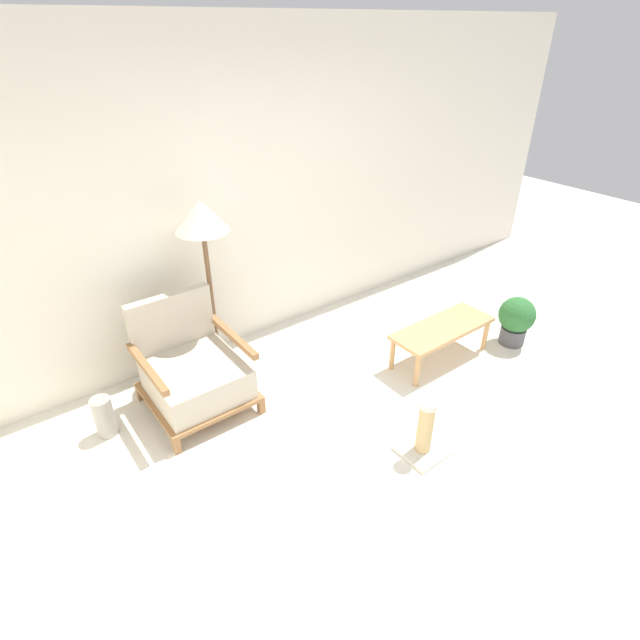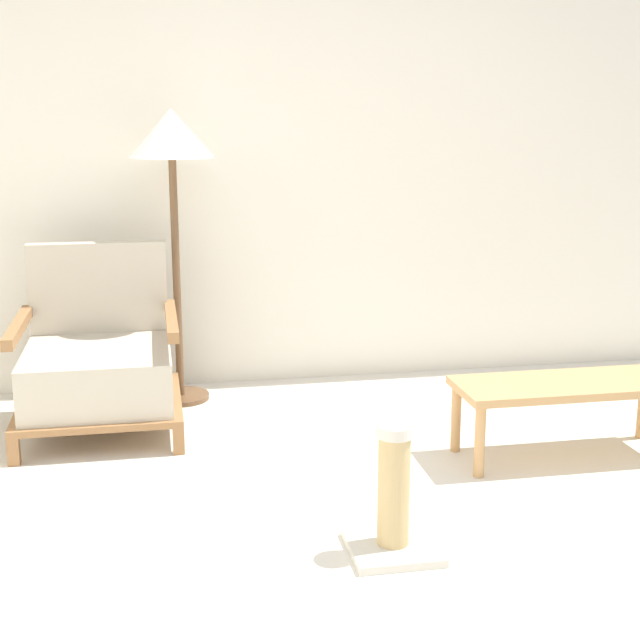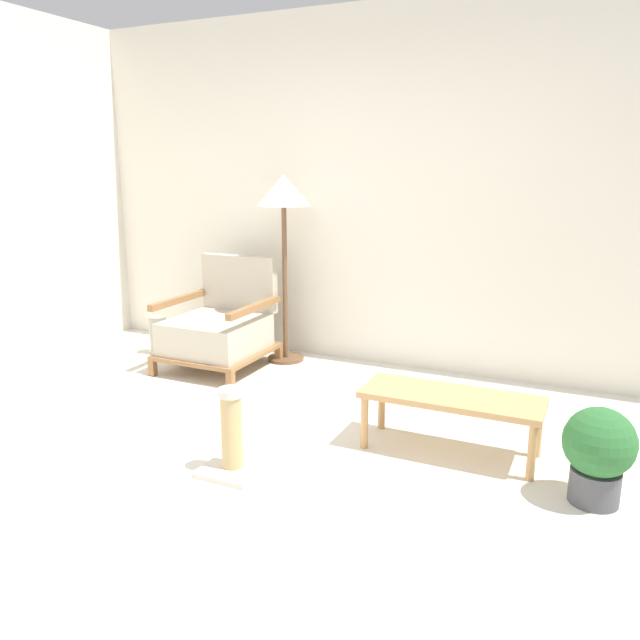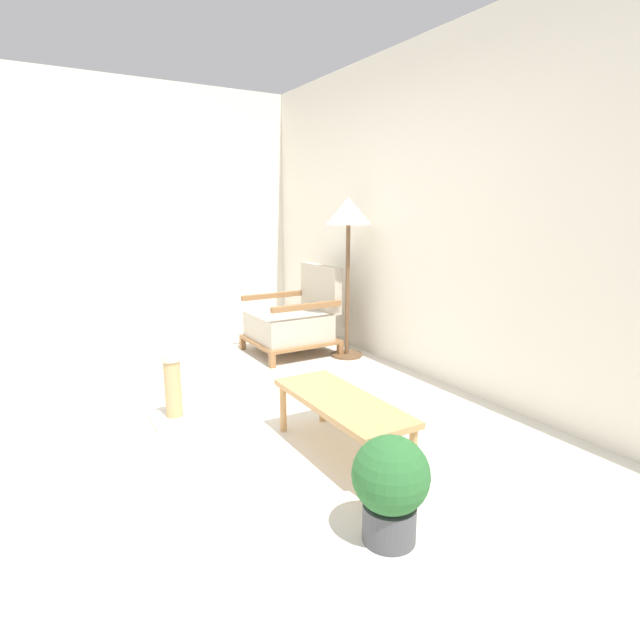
{
  "view_description": "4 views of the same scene",
  "coord_description": "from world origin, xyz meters",
  "px_view_note": "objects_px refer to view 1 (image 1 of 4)",
  "views": [
    {
      "loc": [
        -2.14,
        -1.42,
        2.62
      ],
      "look_at": [
        -0.06,
        1.33,
        0.55
      ],
      "focal_mm": 28.0,
      "sensor_mm": 36.0,
      "label": 1
    },
    {
      "loc": [
        -0.79,
        -2.51,
        1.46
      ],
      "look_at": [
        -0.06,
        1.33,
        0.55
      ],
      "focal_mm": 50.0,
      "sensor_mm": 36.0,
      "label": 2
    },
    {
      "loc": [
        1.63,
        -2.32,
        1.55
      ],
      "look_at": [
        -0.06,
        1.33,
        0.55
      ],
      "focal_mm": 35.0,
      "sensor_mm": 36.0,
      "label": 3
    },
    {
      "loc": [
        3.15,
        -0.57,
        1.39
      ],
      "look_at": [
        -0.06,
        1.33,
        0.55
      ],
      "focal_mm": 28.0,
      "sensor_mm": 36.0,
      "label": 4
    }
  ],
  "objects_px": {
    "coffee_table": "(442,331)",
    "scratching_post": "(424,434)",
    "armchair": "(193,371)",
    "potted_plant": "(516,319)",
    "vase": "(104,417)",
    "floor_lamp": "(203,228)"
  },
  "relations": [
    {
      "from": "armchair",
      "to": "coffee_table",
      "type": "xyz_separation_m",
      "value": [
        2.0,
        -0.74,
        -0.02
      ]
    },
    {
      "from": "vase",
      "to": "armchair",
      "type": "bearing_deg",
      "value": -7.2
    },
    {
      "from": "floor_lamp",
      "to": "coffee_table",
      "type": "xyz_separation_m",
      "value": [
        1.62,
        -1.12,
        -0.97
      ]
    },
    {
      "from": "armchair",
      "to": "coffee_table",
      "type": "bearing_deg",
      "value": -20.37
    },
    {
      "from": "coffee_table",
      "to": "scratching_post",
      "type": "distance_m",
      "value": 1.2
    },
    {
      "from": "coffee_table",
      "to": "potted_plant",
      "type": "xyz_separation_m",
      "value": [
        0.75,
        -0.24,
        -0.03
      ]
    },
    {
      "from": "vase",
      "to": "potted_plant",
      "type": "relative_size",
      "value": 0.68
    },
    {
      "from": "armchair",
      "to": "floor_lamp",
      "type": "bearing_deg",
      "value": 44.27
    },
    {
      "from": "floor_lamp",
      "to": "armchair",
      "type": "bearing_deg",
      "value": -135.73
    },
    {
      "from": "scratching_post",
      "to": "potted_plant",
      "type": "bearing_deg",
      "value": 15.04
    },
    {
      "from": "floor_lamp",
      "to": "scratching_post",
      "type": "height_order",
      "value": "floor_lamp"
    },
    {
      "from": "vase",
      "to": "potted_plant",
      "type": "xyz_separation_m",
      "value": [
        3.42,
        -1.07,
        0.1
      ]
    },
    {
      "from": "floor_lamp",
      "to": "coffee_table",
      "type": "distance_m",
      "value": 2.19
    },
    {
      "from": "scratching_post",
      "to": "coffee_table",
      "type": "bearing_deg",
      "value": 35.93
    },
    {
      "from": "vase",
      "to": "scratching_post",
      "type": "bearing_deg",
      "value": -41.74
    },
    {
      "from": "potted_plant",
      "to": "scratching_post",
      "type": "xyz_separation_m",
      "value": [
        -1.71,
        -0.46,
        -0.09
      ]
    },
    {
      "from": "armchair",
      "to": "potted_plant",
      "type": "height_order",
      "value": "armchair"
    },
    {
      "from": "vase",
      "to": "potted_plant",
      "type": "bearing_deg",
      "value": -17.32
    },
    {
      "from": "armchair",
      "to": "potted_plant",
      "type": "xyz_separation_m",
      "value": [
        2.74,
        -0.98,
        -0.06
      ]
    },
    {
      "from": "floor_lamp",
      "to": "scratching_post",
      "type": "bearing_deg",
      "value": -70.29
    },
    {
      "from": "armchair",
      "to": "floor_lamp",
      "type": "relative_size",
      "value": 0.57
    },
    {
      "from": "coffee_table",
      "to": "potted_plant",
      "type": "distance_m",
      "value": 0.78
    }
  ]
}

